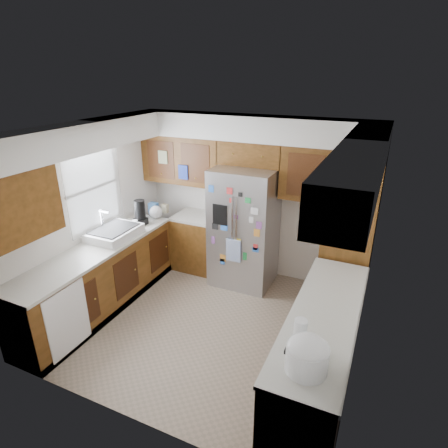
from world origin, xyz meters
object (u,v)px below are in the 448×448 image
(rice_cooker, at_px, (307,354))
(fridge, at_px, (244,227))
(pantry, at_px, (349,235))
(paper_towel, at_px, (300,333))

(rice_cooker, bearing_deg, fridge, 121.16)
(pantry, distance_m, rice_cooker, 2.43)
(pantry, bearing_deg, rice_cooker, -90.01)
(pantry, xyz_separation_m, fridge, (-1.50, 0.05, -0.17))
(fridge, bearing_deg, paper_towel, -58.10)
(fridge, relative_size, rice_cooker, 5.30)
(pantry, xyz_separation_m, rice_cooker, (-0.00, -2.43, -0.00))
(rice_cooker, distance_m, paper_towel, 0.29)
(paper_towel, bearing_deg, fridge, 121.90)
(pantry, height_order, paper_towel, pantry)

